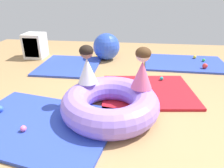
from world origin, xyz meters
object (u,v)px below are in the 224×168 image
Objects in this scene: play_ball_orange at (94,128)px; storage_cube at (35,46)px; child_in_white at (87,65)px; play_ball_pink at (23,129)px; play_ball_red at (205,66)px; play_ball_teal at (161,78)px; play_ball_blue_second at (81,130)px; play_ball_yellow at (195,57)px; exercise_ball_large at (106,47)px; inflatable_cushion at (110,104)px; child_in_pink at (142,69)px; play_ball_blue at (0,109)px; play_ball_green at (204,60)px.

storage_cube is at bearing 126.26° from play_ball_orange.
child_in_white is at bearing 107.89° from play_ball_orange.
child_in_white is 7.83× the size of play_ball_orange.
child_in_white reaches higher than play_ball_pink.
play_ball_red reaches higher than play_ball_teal.
play_ball_blue_second reaches higher than play_ball_orange.
exercise_ball_large reaches higher than play_ball_yellow.
play_ball_blue_second is (-0.27, -0.44, -0.10)m from inflatable_cushion.
child_in_white is at bearing -179.74° from child_in_pink.
child_in_white is at bearing 20.04° from play_ball_blue.
inflatable_cushion is 19.27× the size of play_ball_green.
child_in_white reaches higher than storage_cube.
storage_cube is at bearing -176.50° from play_ball_yellow.
child_in_pink is 8.04× the size of play_ball_teal.
play_ball_blue is 1.22× the size of play_ball_pink.
play_ball_teal is 1.89m from play_ball_blue_second.
play_ball_teal is 0.12× the size of storage_cube.
play_ball_blue_second is at bearing -14.16° from play_ball_blue.
play_ball_pink is 3.00m from storage_cube.
play_ball_blue_second is (1.15, -0.29, -0.01)m from play_ball_blue.
storage_cube reaches higher than inflatable_cushion.
play_ball_green is at bearing 53.36° from play_ball_blue_second.
play_ball_teal is 2.34m from play_ball_pink.
exercise_ball_large is at bearing -174.99° from play_ball_yellow.
play_ball_orange is 0.15m from play_ball_blue_second.
play_ball_teal is (0.75, 1.15, -0.10)m from inflatable_cushion.
play_ball_green is 3.28m from play_ball_orange.
play_ball_green is 3.84m from storage_cube.
play_ball_red is at bearing 37.54° from play_ball_teal.
storage_cube is (-0.65, 2.41, 0.20)m from play_ball_blue.
play_ball_pink is at bearing -135.35° from play_ball_teal.
play_ball_blue_second is (-0.14, -0.06, 0.00)m from play_ball_orange.
child_in_pink is at bearing 43.00° from play_ball_blue_second.
play_ball_blue_second reaches higher than play_ball_teal.
play_ball_blue reaches higher than play_ball_teal.
play_ball_green is at bearing -0.44° from exercise_ball_large.
child_in_pink is at bearing -40.55° from storage_cube.
child_in_white reaches higher than play_ball_teal.
exercise_ball_large is at bearing 1.71° from storage_cube.
inflatable_cushion reaches higher than play_ball_teal.
exercise_ball_large reaches higher than play_ball_orange.
play_ball_blue_second is at bearing 5.06° from play_ball_pink.
play_ball_pink is 0.79m from play_ball_orange.
storage_cube is (-2.45, 2.10, -0.32)m from child_in_pink.
play_ball_yellow is (-0.05, 0.64, -0.01)m from play_ball_red.
child_in_white is 0.91× the size of storage_cube.
child_in_white is (-0.71, 0.08, -0.01)m from child_in_pink.
inflatable_cushion is at bearing -47.56° from storage_cube.
inflatable_cushion reaches higher than play_ball_orange.
play_ball_blue_second is at bearing -126.64° from play_ball_green.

